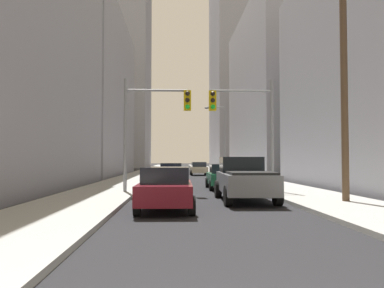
% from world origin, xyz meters
% --- Properties ---
extents(sidewalk_left, '(3.70, 160.00, 0.15)m').
position_xyz_m(sidewalk_left, '(-5.09, 50.00, 0.07)').
color(sidewalk_left, '#9E9E99').
rests_on(sidewalk_left, ground).
extents(sidewalk_right, '(3.70, 160.00, 0.15)m').
position_xyz_m(sidewalk_right, '(5.09, 50.00, 0.07)').
color(sidewalk_right, '#9E9E99').
rests_on(sidewalk_right, ground).
extents(pickup_truck_grey, '(2.20, 5.45, 1.90)m').
position_xyz_m(pickup_truck_grey, '(1.71, 14.27, 0.93)').
color(pickup_truck_grey, slate).
rests_on(pickup_truck_grey, ground).
extents(sedan_maroon, '(1.95, 4.23, 1.52)m').
position_xyz_m(sedan_maroon, '(-1.61, 11.21, 0.77)').
color(sedan_maroon, maroon).
rests_on(sedan_maroon, ground).
extents(sedan_green, '(1.95, 4.23, 1.52)m').
position_xyz_m(sedan_green, '(1.67, 21.17, 0.77)').
color(sedan_green, '#195938').
rests_on(sedan_green, ground).
extents(sedan_navy, '(1.95, 4.23, 1.52)m').
position_xyz_m(sedan_navy, '(-1.58, 28.12, 0.77)').
color(sedan_navy, '#141E4C').
rests_on(sedan_navy, ground).
extents(sedan_beige, '(1.95, 4.25, 1.52)m').
position_xyz_m(sedan_beige, '(1.50, 42.65, 0.77)').
color(sedan_beige, '#C6B793').
rests_on(sedan_beige, ground).
extents(traffic_signal_near_left, '(3.50, 0.44, 6.00)m').
position_xyz_m(traffic_signal_near_left, '(-2.37, 17.88, 4.03)').
color(traffic_signal_near_left, gray).
rests_on(traffic_signal_near_left, ground).
extents(traffic_signal_near_right, '(3.42, 0.44, 6.00)m').
position_xyz_m(traffic_signal_near_right, '(2.40, 17.88, 4.02)').
color(traffic_signal_near_right, gray).
rests_on(traffic_signal_near_right, ground).
extents(utility_pole_right, '(2.20, 0.28, 10.33)m').
position_xyz_m(utility_pole_right, '(5.46, 12.69, 5.45)').
color(utility_pole_right, brown).
rests_on(utility_pole_right, ground).
extents(street_lamp_right, '(2.18, 0.32, 7.50)m').
position_xyz_m(street_lamp_right, '(3.61, 38.25, 4.52)').
color(street_lamp_right, gray).
rests_on(street_lamp_right, ground).
extents(building_left_mid_office, '(17.23, 25.58, 18.84)m').
position_xyz_m(building_left_mid_office, '(-16.00, 44.14, 9.42)').
color(building_left_mid_office, '#93939E').
rests_on(building_left_mid_office, ground).
extents(building_left_far_tower, '(25.14, 22.09, 64.48)m').
position_xyz_m(building_left_far_tower, '(-20.07, 91.60, 32.24)').
color(building_left_far_tower, '#93939E').
rests_on(building_left_far_tower, ground).
extents(building_right_mid_block, '(24.14, 25.45, 20.60)m').
position_xyz_m(building_right_mid_block, '(19.54, 47.10, 10.30)').
color(building_right_mid_block, '#93939E').
rests_on(building_right_mid_block, ground).
extents(building_right_far_highrise, '(15.81, 24.78, 57.89)m').
position_xyz_m(building_right_far_highrise, '(16.07, 91.81, 28.94)').
color(building_right_far_highrise, '#93939E').
rests_on(building_right_far_highrise, ground).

